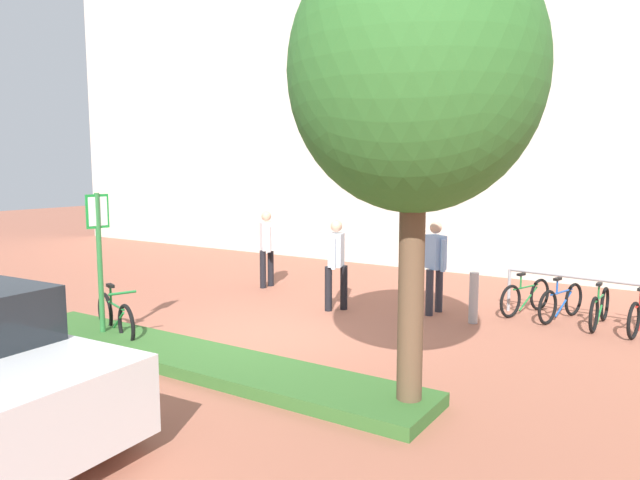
# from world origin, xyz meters

# --- Properties ---
(ground_plane) EXTENTS (60.00, 60.00, 0.00)m
(ground_plane) POSITION_xyz_m (0.00, 0.00, 0.00)
(ground_plane) COLOR #9E5B47
(building_facade) EXTENTS (28.00, 1.20, 10.00)m
(building_facade) POSITION_xyz_m (0.00, 7.84, 5.00)
(building_facade) COLOR beige
(building_facade) RESTS_ON ground
(planter_strip) EXTENTS (7.00, 1.10, 0.16)m
(planter_strip) POSITION_xyz_m (0.07, -1.52, 0.08)
(planter_strip) COLOR #336028
(planter_strip) RESTS_ON ground
(tree_sidewalk) EXTENTS (2.67, 2.67, 5.17)m
(tree_sidewalk) POSITION_xyz_m (3.25, -1.38, 3.68)
(tree_sidewalk) COLOR brown
(tree_sidewalk) RESTS_ON ground
(parking_sign_post) EXTENTS (0.09, 0.36, 2.32)m
(parking_sign_post) POSITION_xyz_m (-1.87, -1.52, 1.52)
(parking_sign_post) COLOR #2D7238
(parking_sign_post) RESTS_ON ground
(bike_at_sign) EXTENTS (1.60, 0.65, 0.86)m
(bike_at_sign) POSITION_xyz_m (-1.83, -1.32, 0.35)
(bike_at_sign) COLOR black
(bike_at_sign) RESTS_ON ground
(bike_rack_cluster) EXTENTS (2.63, 1.78, 0.83)m
(bike_rack_cluster) POSITION_xyz_m (4.19, 3.71, 0.35)
(bike_rack_cluster) COLOR #99999E
(bike_rack_cluster) RESTS_ON ground
(bollard_steel) EXTENTS (0.16, 0.16, 0.90)m
(bollard_steel) POSITION_xyz_m (2.62, 2.69, 0.45)
(bollard_steel) COLOR #ADADB2
(bollard_steel) RESTS_ON ground
(person_shirt_blue) EXTENTS (0.36, 0.58, 1.72)m
(person_shirt_blue) POSITION_xyz_m (0.12, 2.20, 0.98)
(person_shirt_blue) COLOR black
(person_shirt_blue) RESTS_ON ground
(person_shirt_white) EXTENTS (0.51, 0.50, 1.72)m
(person_shirt_white) POSITION_xyz_m (1.79, 2.96, 0.98)
(person_shirt_white) COLOR #2D2D38
(person_shirt_white) RESTS_ON ground
(person_casual_tan) EXTENTS (0.48, 0.44, 1.72)m
(person_casual_tan) POSITION_xyz_m (-2.32, 3.20, 0.98)
(person_casual_tan) COLOR black
(person_casual_tan) RESTS_ON ground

